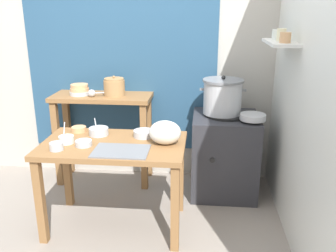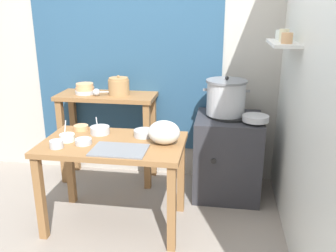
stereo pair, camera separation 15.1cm
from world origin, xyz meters
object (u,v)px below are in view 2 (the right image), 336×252
at_px(clay_pot, 119,86).
at_px(ladle, 98,92).
at_px(bowl_stack_enamel, 85,89).
at_px(prep_bowl_0, 144,133).
at_px(prep_bowl_2, 81,127).
at_px(prep_bowl_3, 56,144).
at_px(steamer_pot, 226,97).
at_px(prep_table, 114,155).
at_px(plastic_bag, 164,132).
at_px(prep_bowl_5, 67,137).
at_px(stove_block, 227,155).
at_px(serving_tray, 119,150).
at_px(prep_bowl_4, 83,141).
at_px(wide_pan, 256,118).
at_px(back_shelf_table, 108,116).
at_px(prep_bowl_1, 100,130).

distance_m(clay_pot, ladle, 0.21).
bearing_deg(clay_pot, bowl_stack_enamel, -178.01).
relative_size(prep_bowl_0, prep_bowl_2, 1.33).
height_order(clay_pot, prep_bowl_3, clay_pot).
distance_m(steamer_pot, bowl_stack_enamel, 1.37).
bearing_deg(prep_table, prep_bowl_2, 146.15).
bearing_deg(clay_pot, plastic_bag, -53.93).
xyz_separation_m(prep_table, prep_bowl_3, (-0.37, -0.18, 0.14)).
bearing_deg(steamer_pot, prep_bowl_5, -148.79).
height_order(stove_block, prep_bowl_0, stove_block).
bearing_deg(stove_block, serving_tray, -133.25).
bearing_deg(prep_bowl_4, prep_table, 22.09).
distance_m(prep_bowl_3, prep_bowl_4, 0.20).
height_order(steamer_pot, prep_bowl_0, steamer_pot).
distance_m(prep_table, prep_bowl_2, 0.44).
bearing_deg(wide_pan, serving_tray, -145.65).
relative_size(back_shelf_table, prep_bowl_2, 7.87).
bearing_deg(prep_bowl_0, prep_bowl_3, -149.56).
bearing_deg(bowl_stack_enamel, prep_bowl_4, -70.59).
distance_m(back_shelf_table, prep_bowl_0, 0.82).
xyz_separation_m(prep_bowl_0, prep_bowl_4, (-0.41, -0.24, -0.01)).
bearing_deg(serving_tray, clay_pot, 105.65).
distance_m(prep_bowl_0, prep_bowl_5, 0.60).
height_order(plastic_bag, prep_bowl_1, plastic_bag).
bearing_deg(ladle, prep_table, -63.55).
relative_size(ladle, prep_bowl_3, 2.81).
relative_size(serving_tray, prep_bowl_1, 2.54).
distance_m(back_shelf_table, ladle, 0.27).
bearing_deg(ladle, prep_bowl_5, -89.42).
bearing_deg(bowl_stack_enamel, prep_bowl_1, -60.49).
distance_m(back_shelf_table, plastic_bag, 1.06).
relative_size(prep_bowl_3, prep_bowl_5, 0.63).
height_order(prep_bowl_0, prep_bowl_5, prep_bowl_5).
distance_m(back_shelf_table, stove_block, 1.24).
xyz_separation_m(serving_tray, prep_bowl_3, (-0.47, -0.01, 0.03)).
bearing_deg(back_shelf_table, plastic_bag, -48.26).
xyz_separation_m(ladle, prep_bowl_2, (0.01, -0.49, -0.19)).
relative_size(prep_table, steamer_pot, 2.64).
height_order(wide_pan, prep_bowl_0, wide_pan).
distance_m(clay_pot, wide_pan, 1.33).
height_order(back_shelf_table, ladle, ladle).
distance_m(prep_table, prep_bowl_1, 0.27).
bearing_deg(wide_pan, prep_bowl_3, -154.61).
bearing_deg(prep_bowl_0, serving_tray, -108.57).
bearing_deg(ladle, back_shelf_table, 51.14).
relative_size(steamer_pot, prep_bowl_5, 2.61).
bearing_deg(prep_bowl_4, prep_bowl_0, 30.33).
bearing_deg(plastic_bag, back_shelf_table, 131.74).
bearing_deg(back_shelf_table, steamer_pot, -5.45).
xyz_separation_m(prep_table, stove_block, (0.89, 0.67, -0.23)).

